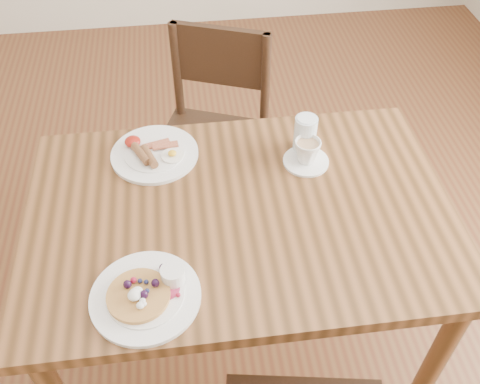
{
  "coord_description": "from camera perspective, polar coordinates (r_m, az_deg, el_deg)",
  "views": [
    {
      "loc": [
        -0.13,
        -1.0,
        1.86
      ],
      "look_at": [
        0.0,
        0.0,
        0.82
      ],
      "focal_mm": 40.0,
      "sensor_mm": 36.0,
      "label": 1
    }
  ],
  "objects": [
    {
      "name": "dining_table",
      "position": [
        1.58,
        0.0,
        -4.29
      ],
      "size": [
        1.2,
        0.8,
        0.75
      ],
      "color": "brown",
      "rests_on": "ground"
    },
    {
      "name": "chair_far",
      "position": [
        2.16,
        -2.84,
        6.37
      ],
      "size": [
        0.54,
        0.54,
        0.88
      ],
      "rotation": [
        0.0,
        0.0,
        2.77
      ],
      "color": "black",
      "rests_on": "ground"
    },
    {
      "name": "breakfast_plate",
      "position": [
        1.68,
        -9.25,
        4.14
      ],
      "size": [
        0.27,
        0.27,
        0.04
      ],
      "color": "white",
      "rests_on": "dining_table"
    },
    {
      "name": "ground",
      "position": [
        2.12,
        0.0,
        -15.7
      ],
      "size": [
        5.0,
        5.0,
        0.0
      ],
      "primitive_type": "plane",
      "color": "#5D2F1A",
      "rests_on": "ground"
    },
    {
      "name": "water_glass",
      "position": [
        1.66,
        6.96,
        6.12
      ],
      "size": [
        0.07,
        0.07,
        0.12
      ],
      "primitive_type": "cylinder",
      "color": "silver",
      "rests_on": "dining_table"
    },
    {
      "name": "pancake_plate",
      "position": [
        1.33,
        -9.9,
        -10.64
      ],
      "size": [
        0.27,
        0.27,
        0.06
      ],
      "color": "white",
      "rests_on": "dining_table"
    },
    {
      "name": "teacup_saucer",
      "position": [
        1.63,
        7.13,
        4.12
      ],
      "size": [
        0.14,
        0.14,
        0.08
      ],
      "color": "white",
      "rests_on": "dining_table"
    }
  ]
}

